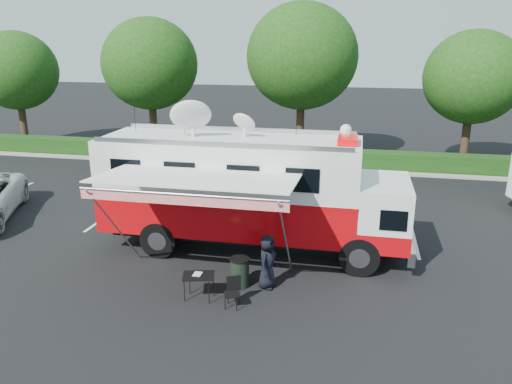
% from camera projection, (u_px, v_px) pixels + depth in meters
% --- Properties ---
extents(ground_plane, '(120.00, 120.00, 0.00)m').
position_uv_depth(ground_plane, '(253.00, 249.00, 17.10)').
color(ground_plane, black).
rests_on(ground_plane, ground).
extents(back_border, '(60.00, 6.14, 8.87)m').
position_uv_depth(back_border, '(322.00, 74.00, 27.46)').
color(back_border, '#9E998E').
rests_on(back_border, ground_plane).
extents(stall_lines, '(24.12, 5.50, 0.01)m').
position_uv_depth(stall_lines, '(256.00, 218.00, 20.00)').
color(stall_lines, silver).
rests_on(stall_lines, ground_plane).
extents(command_truck, '(10.19, 2.80, 4.90)m').
position_uv_depth(command_truck, '(250.00, 191.00, 16.50)').
color(command_truck, black).
rests_on(command_truck, ground_plane).
extents(awning, '(5.56, 2.86, 3.36)m').
position_uv_depth(awning, '(195.00, 182.00, 13.64)').
color(awning, white).
rests_on(awning, ground_plane).
extents(person, '(0.65, 0.86, 1.60)m').
position_uv_depth(person, '(267.00, 287.00, 14.51)').
color(person, black).
rests_on(person, ground_plane).
extents(folding_table, '(0.97, 0.79, 0.73)m').
position_uv_depth(folding_table, '(199.00, 277.00, 13.66)').
color(folding_table, black).
rests_on(folding_table, ground_plane).
extents(folding_chair, '(0.52, 0.56, 0.83)m').
position_uv_depth(folding_chair, '(233.00, 289.00, 13.36)').
color(folding_chair, black).
rests_on(folding_chair, ground_plane).
extents(trash_bin, '(0.59, 0.59, 0.87)m').
position_uv_depth(trash_bin, '(240.00, 272.00, 14.44)').
color(trash_bin, black).
rests_on(trash_bin, ground_plane).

